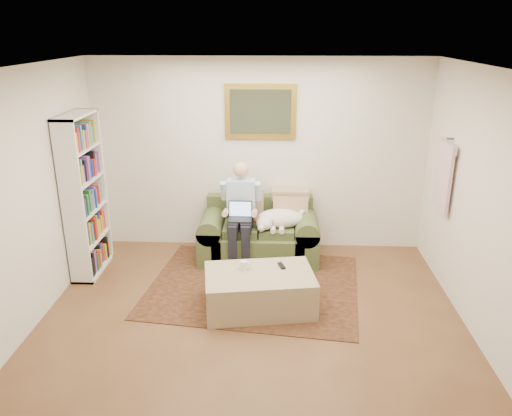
# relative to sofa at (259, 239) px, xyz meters

# --- Properties ---
(room_shell) EXTENTS (4.51, 5.00, 2.61)m
(room_shell) POSITION_rel_sofa_xyz_m (-0.02, -1.71, 1.03)
(room_shell) COLOR brown
(room_shell) RESTS_ON ground
(rug) EXTENTS (2.68, 2.25, 0.01)m
(rug) POSITION_rel_sofa_xyz_m (-0.03, -0.81, -0.27)
(rug) COLOR black
(rug) RESTS_ON room_shell
(sofa) EXTENTS (1.57, 0.80, 0.94)m
(sofa) POSITION_rel_sofa_xyz_m (0.00, 0.00, 0.00)
(sofa) COLOR #536334
(sofa) RESTS_ON room_shell
(seated_man) EXTENTS (0.52, 0.74, 1.32)m
(seated_man) POSITION_rel_sofa_xyz_m (-0.23, -0.14, 0.39)
(seated_man) COLOR #8CBAD8
(seated_man) RESTS_ON sofa
(laptop) EXTENTS (0.30, 0.24, 0.22)m
(laptop) POSITION_rel_sofa_xyz_m (-0.23, -0.20, 0.42)
(laptop) COLOR black
(laptop) RESTS_ON seated_man
(sleeping_dog) EXTENTS (0.64, 0.41, 0.24)m
(sleeping_dog) POSITION_rel_sofa_xyz_m (0.28, -0.08, 0.33)
(sleeping_dog) COLOR white
(sleeping_dog) RESTS_ON sofa
(ottoman) EXTENTS (1.27, 0.92, 0.43)m
(ottoman) POSITION_rel_sofa_xyz_m (0.05, -1.31, -0.06)
(ottoman) COLOR tan
(ottoman) RESTS_ON room_shell
(coffee_mug) EXTENTS (0.08, 0.08, 0.10)m
(coffee_mug) POSITION_rel_sofa_xyz_m (-0.12, -1.22, 0.21)
(coffee_mug) COLOR white
(coffee_mug) RESTS_ON ottoman
(tv_remote) EXTENTS (0.09, 0.16, 0.02)m
(tv_remote) POSITION_rel_sofa_xyz_m (0.30, -1.13, 0.17)
(tv_remote) COLOR black
(tv_remote) RESTS_ON ottoman
(bookshelf) EXTENTS (0.28, 0.80, 2.00)m
(bookshelf) POSITION_rel_sofa_xyz_m (-2.12, -0.47, 0.73)
(bookshelf) COLOR white
(bookshelf) RESTS_ON room_shell
(wall_mirror) EXTENTS (0.94, 0.04, 0.72)m
(wall_mirror) POSITION_rel_sofa_xyz_m (-0.00, 0.40, 1.63)
(wall_mirror) COLOR gold
(wall_mirror) RESTS_ON room_shell
(hanging_shirt) EXTENTS (0.06, 0.52, 0.90)m
(hanging_shirt) POSITION_rel_sofa_xyz_m (2.17, -0.47, 1.08)
(hanging_shirt) COLOR beige
(hanging_shirt) RESTS_ON room_shell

